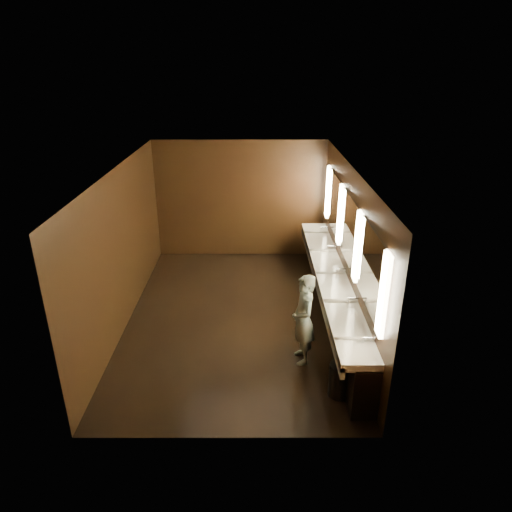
{
  "coord_description": "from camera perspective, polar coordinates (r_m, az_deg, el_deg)",
  "views": [
    {
      "loc": [
        0.36,
        -7.44,
        4.49
      ],
      "look_at": [
        0.37,
        0.0,
        1.25
      ],
      "focal_mm": 32.0,
      "sensor_mm": 36.0,
      "label": 1
    }
  ],
  "objects": [
    {
      "name": "trash_bin",
      "position": [
        6.87,
        10.48,
        -14.95
      ],
      "size": [
        0.34,
        0.34,
        0.51
      ],
      "primitive_type": "cylinder",
      "rotation": [
        0.0,
        0.0,
        -0.04
      ],
      "color": "black",
      "rests_on": "floor"
    },
    {
      "name": "mirror_band",
      "position": [
        8.09,
        11.5,
        3.27
      ],
      "size": [
        0.06,
        5.03,
        1.15
      ],
      "color": "#FFEBB7",
      "rests_on": "wall_right"
    },
    {
      "name": "wall_back",
      "position": [
        10.89,
        -1.97,
        7.05
      ],
      "size": [
        4.0,
        0.02,
        2.8
      ],
      "primitive_type": "cube",
      "color": "black",
      "rests_on": "floor"
    },
    {
      "name": "floor",
      "position": [
        8.7,
        -2.46,
        -7.56
      ],
      "size": [
        6.0,
        6.0,
        0.0
      ],
      "primitive_type": "plane",
      "color": "black",
      "rests_on": "ground"
    },
    {
      "name": "person",
      "position": [
        7.2,
        5.95,
        -7.9
      ],
      "size": [
        0.44,
        0.59,
        1.5
      ],
      "primitive_type": "imported",
      "rotation": [
        0.0,
        0.0,
        -1.42
      ],
      "color": "#80B0BF",
      "rests_on": "floor"
    },
    {
      "name": "ceiling",
      "position": [
        7.64,
        -2.82,
        10.74
      ],
      "size": [
        4.0,
        6.0,
        0.02
      ],
      "primitive_type": "cube",
      "color": "#2D2D2B",
      "rests_on": "wall_back"
    },
    {
      "name": "wall_right",
      "position": [
        8.22,
        11.44,
        0.98
      ],
      "size": [
        0.02,
        6.0,
        2.8
      ],
      "primitive_type": "cube",
      "color": "black",
      "rests_on": "floor"
    },
    {
      "name": "wall_left",
      "position": [
        8.4,
        -16.39,
        0.95
      ],
      "size": [
        0.02,
        6.0,
        2.8
      ],
      "primitive_type": "cube",
      "color": "black",
      "rests_on": "floor"
    },
    {
      "name": "wall_front",
      "position": [
        5.42,
        -3.96,
        -11.25
      ],
      "size": [
        4.0,
        0.02,
        2.8
      ],
      "primitive_type": "cube",
      "color": "black",
      "rests_on": "floor"
    },
    {
      "name": "sink_counter",
      "position": [
        8.56,
        9.6,
        -4.61
      ],
      "size": [
        0.55,
        5.4,
        1.01
      ],
      "color": "black",
      "rests_on": "floor"
    }
  ]
}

